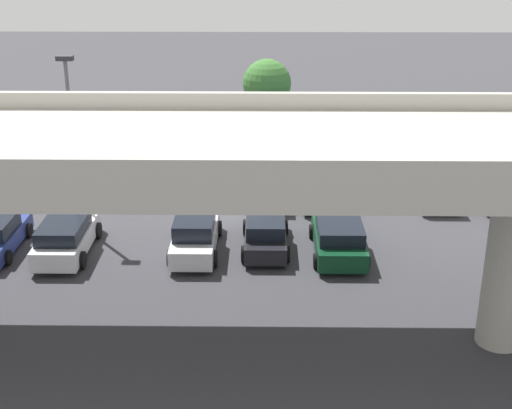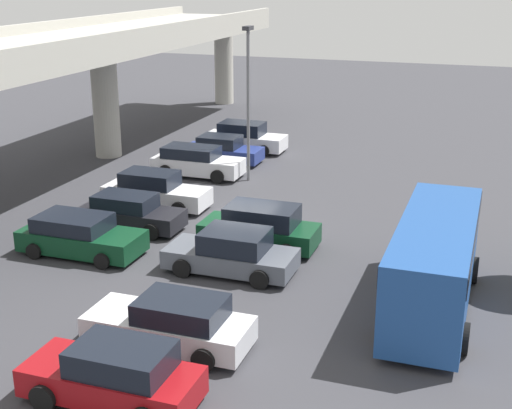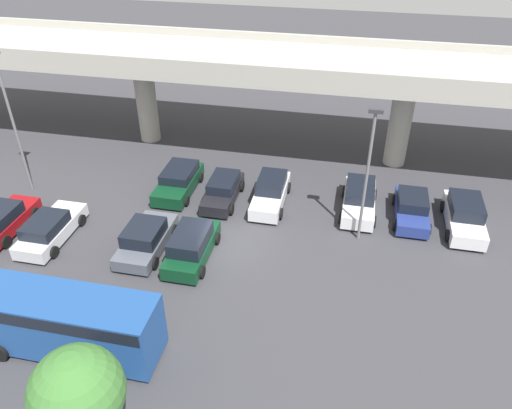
{
  "view_description": "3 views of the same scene",
  "coord_description": "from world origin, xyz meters",
  "px_view_note": "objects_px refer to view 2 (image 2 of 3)",
  "views": [
    {
      "loc": [
        -1.33,
        31.86,
        12.9
      ],
      "look_at": [
        -0.96,
        3.0,
        1.36
      ],
      "focal_mm": 50.0,
      "sensor_mm": 36.0,
      "label": 1
    },
    {
      "loc": [
        -25.9,
        -9.55,
        10.28
      ],
      "look_at": [
        0.93,
        -0.18,
        0.86
      ],
      "focal_mm": 50.0,
      "sensor_mm": 36.0,
      "label": 2
    },
    {
      "loc": [
        6.04,
        -20.43,
        16.95
      ],
      "look_at": [
        1.1,
        2.67,
        1.21
      ],
      "focal_mm": 35.0,
      "sensor_mm": 36.0,
      "label": 3
    }
  ],
  "objects_px": {
    "parked_car_3": "(130,213)",
    "shuttle_bus": "(435,258)",
    "parked_car_2": "(232,253)",
    "lamp_post_near_aisle": "(248,92)",
    "parked_car_8": "(80,236)",
    "parked_car_0": "(115,375)",
    "parked_car_6": "(222,150)",
    "parked_car_1": "(172,323)",
    "parked_car_7": "(244,138)",
    "parked_car_5": "(196,162)",
    "parked_car_9": "(260,227)",
    "parked_car_4": "(155,191)"
  },
  "relations": [
    {
      "from": "parked_car_3",
      "to": "shuttle_bus",
      "type": "height_order",
      "value": "shuttle_bus"
    },
    {
      "from": "parked_car_2",
      "to": "lamp_post_near_aisle",
      "type": "height_order",
      "value": "lamp_post_near_aisle"
    },
    {
      "from": "parked_car_8",
      "to": "shuttle_bus",
      "type": "distance_m",
      "value": 13.1
    },
    {
      "from": "parked_car_0",
      "to": "parked_car_6",
      "type": "distance_m",
      "value": 23.27
    },
    {
      "from": "parked_car_0",
      "to": "parked_car_2",
      "type": "height_order",
      "value": "parked_car_0"
    },
    {
      "from": "parked_car_1",
      "to": "lamp_post_near_aisle",
      "type": "height_order",
      "value": "lamp_post_near_aisle"
    },
    {
      "from": "parked_car_7",
      "to": "lamp_post_near_aisle",
      "type": "distance_m",
      "value": 7.27
    },
    {
      "from": "parked_car_5",
      "to": "parked_car_9",
      "type": "relative_size",
      "value": 1.03
    },
    {
      "from": "parked_car_5",
      "to": "parked_car_7",
      "type": "height_order",
      "value": "parked_car_7"
    },
    {
      "from": "parked_car_7",
      "to": "parked_car_5",
      "type": "bearing_deg",
      "value": -94.69
    },
    {
      "from": "parked_car_7",
      "to": "parked_car_9",
      "type": "distance_m",
      "value": 15.43
    },
    {
      "from": "parked_car_6",
      "to": "parked_car_7",
      "type": "distance_m",
      "value": 2.88
    },
    {
      "from": "parked_car_2",
      "to": "parked_car_8",
      "type": "height_order",
      "value": "parked_car_2"
    },
    {
      "from": "parked_car_7",
      "to": "parked_car_4",
      "type": "bearing_deg",
      "value": -90.95
    },
    {
      "from": "parked_car_4",
      "to": "lamp_post_near_aisle",
      "type": "distance_m",
      "value": 7.08
    },
    {
      "from": "parked_car_5",
      "to": "parked_car_8",
      "type": "bearing_deg",
      "value": -89.15
    },
    {
      "from": "parked_car_3",
      "to": "parked_car_0",
      "type": "bearing_deg",
      "value": -62.82
    },
    {
      "from": "parked_car_7",
      "to": "parked_car_9",
      "type": "height_order",
      "value": "parked_car_7"
    },
    {
      "from": "parked_car_8",
      "to": "lamp_post_near_aisle",
      "type": "bearing_deg",
      "value": 76.84
    },
    {
      "from": "parked_car_1",
      "to": "parked_car_8",
      "type": "relative_size",
      "value": 1.02
    },
    {
      "from": "parked_car_0",
      "to": "parked_car_6",
      "type": "bearing_deg",
      "value": -74.69
    },
    {
      "from": "parked_car_2",
      "to": "parked_car_6",
      "type": "height_order",
      "value": "parked_car_2"
    },
    {
      "from": "parked_car_4",
      "to": "parked_car_6",
      "type": "bearing_deg",
      "value": 90.61
    },
    {
      "from": "parked_car_1",
      "to": "parked_car_3",
      "type": "xyz_separation_m",
      "value": [
        8.21,
        5.88,
        -0.01
      ]
    },
    {
      "from": "parked_car_2",
      "to": "parked_car_4",
      "type": "relative_size",
      "value": 0.96
    },
    {
      "from": "parked_car_0",
      "to": "parked_car_5",
      "type": "bearing_deg",
      "value": -71.86
    },
    {
      "from": "parked_car_2",
      "to": "shuttle_bus",
      "type": "relative_size",
      "value": 0.57
    },
    {
      "from": "parked_car_8",
      "to": "shuttle_bus",
      "type": "height_order",
      "value": "shuttle_bus"
    },
    {
      "from": "parked_car_1",
      "to": "parked_car_3",
      "type": "height_order",
      "value": "parked_car_1"
    },
    {
      "from": "parked_car_0",
      "to": "parked_car_9",
      "type": "relative_size",
      "value": 0.98
    },
    {
      "from": "parked_car_3",
      "to": "parked_car_8",
      "type": "bearing_deg",
      "value": -98.5
    },
    {
      "from": "parked_car_0",
      "to": "parked_car_9",
      "type": "distance_m",
      "value": 11.05
    },
    {
      "from": "parked_car_9",
      "to": "lamp_post_near_aisle",
      "type": "xyz_separation_m",
      "value": [
        8.49,
        3.54,
        3.72
      ]
    },
    {
      "from": "parked_car_2",
      "to": "parked_car_4",
      "type": "xyz_separation_m",
      "value": [
        5.66,
        5.91,
        0.04
      ]
    },
    {
      "from": "parked_car_6",
      "to": "parked_car_3",
      "type": "bearing_deg",
      "value": -87.92
    },
    {
      "from": "parked_car_1",
      "to": "parked_car_6",
      "type": "height_order",
      "value": "parked_car_1"
    },
    {
      "from": "parked_car_2",
      "to": "parked_car_5",
      "type": "relative_size",
      "value": 0.99
    },
    {
      "from": "parked_car_8",
      "to": "parked_car_9",
      "type": "distance_m",
      "value": 6.85
    },
    {
      "from": "parked_car_3",
      "to": "shuttle_bus",
      "type": "bearing_deg",
      "value": -14.93
    },
    {
      "from": "lamp_post_near_aisle",
      "to": "parked_car_0",
      "type": "bearing_deg",
      "value": -169.76
    },
    {
      "from": "parked_car_0",
      "to": "parked_car_5",
      "type": "xyz_separation_m",
      "value": [
        19.4,
        6.36,
        0.01
      ]
    },
    {
      "from": "parked_car_5",
      "to": "parked_car_7",
      "type": "distance_m",
      "value": 5.93
    },
    {
      "from": "parked_car_6",
      "to": "lamp_post_near_aisle",
      "type": "distance_m",
      "value": 5.48
    },
    {
      "from": "parked_car_1",
      "to": "parked_car_4",
      "type": "height_order",
      "value": "parked_car_4"
    },
    {
      "from": "parked_car_2",
      "to": "lamp_post_near_aisle",
      "type": "bearing_deg",
      "value": -73.05
    },
    {
      "from": "parked_car_7",
      "to": "parked_car_8",
      "type": "relative_size",
      "value": 1.02
    },
    {
      "from": "lamp_post_near_aisle",
      "to": "parked_car_7",
      "type": "bearing_deg",
      "value": 22.09
    },
    {
      "from": "parked_car_9",
      "to": "parked_car_3",
      "type": "bearing_deg",
      "value": -1.25
    },
    {
      "from": "parked_car_3",
      "to": "parked_car_4",
      "type": "distance_m",
      "value": 2.94
    },
    {
      "from": "parked_car_1",
      "to": "parked_car_2",
      "type": "distance_m",
      "value": 5.48
    }
  ]
}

